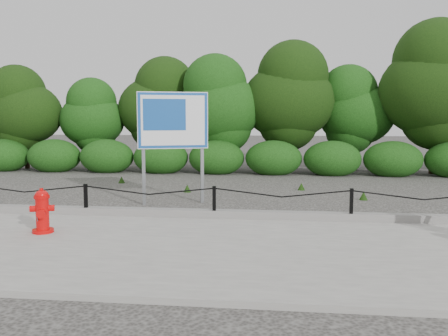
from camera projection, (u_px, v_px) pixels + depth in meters
The scene contains 7 objects.
ground at pixel (214, 222), 8.87m from camera, with size 90.00×90.00×0.00m, color #2D2B28.
sidewalk at pixel (195, 249), 6.89m from camera, with size 14.00×4.00×0.08m, color gray.
curb at pixel (215, 214), 8.91m from camera, with size 14.00×0.22×0.14m, color slate.
chain_barrier at pixel (214, 198), 8.83m from camera, with size 10.06×0.06×0.60m.
treeline at pixel (282, 100), 17.25m from camera, with size 20.17×3.79×5.18m.
fire_hydrant at pixel (42, 212), 7.69m from camera, with size 0.44×0.44×0.73m.
advertising_sign at pixel (173, 125), 10.54m from camera, with size 1.50×0.60×2.52m.
Camera 1 is at (1.20, -8.64, 1.94)m, focal length 38.00 mm.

